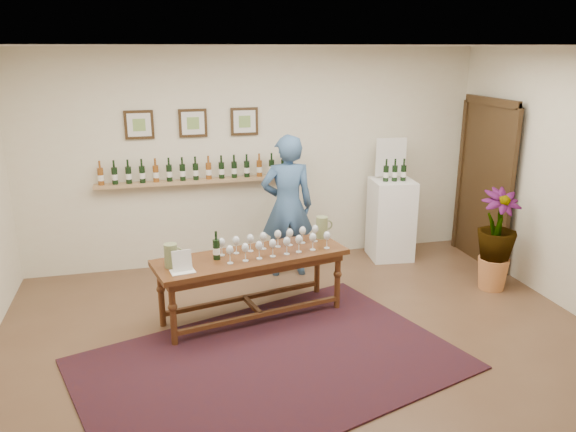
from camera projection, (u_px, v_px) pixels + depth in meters
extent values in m
plane|color=brown|center=(308.00, 348.00, 5.42)|extent=(6.00, 6.00, 0.00)
plane|color=beige|center=(256.00, 158.00, 7.34)|extent=(6.00, 0.00, 6.00)
plane|color=beige|center=(456.00, 349.00, 2.70)|extent=(6.00, 0.00, 6.00)
plane|color=beige|center=(312.00, 46.00, 4.61)|extent=(6.00, 6.00, 0.00)
cube|color=tan|center=(196.00, 181.00, 7.14)|extent=(2.50, 0.16, 0.04)
cube|color=black|center=(487.00, 185.00, 7.39)|extent=(0.10, 1.00, 2.10)
cube|color=#322110|center=(484.00, 185.00, 7.37)|extent=(0.04, 1.12, 2.22)
cube|color=#322110|center=(139.00, 125.00, 6.83)|extent=(0.35, 0.03, 0.35)
cube|color=silver|center=(139.00, 125.00, 6.82)|extent=(0.28, 0.01, 0.28)
cube|color=#789C4E|center=(139.00, 125.00, 6.81)|extent=(0.15, 0.00, 0.15)
cube|color=#322110|center=(193.00, 123.00, 6.99)|extent=(0.35, 0.03, 0.35)
cube|color=silver|center=(193.00, 123.00, 6.97)|extent=(0.28, 0.01, 0.28)
cube|color=#789C4E|center=(193.00, 123.00, 6.97)|extent=(0.15, 0.00, 0.15)
cube|color=#322110|center=(244.00, 121.00, 7.14)|extent=(0.35, 0.03, 0.35)
cube|color=silver|center=(245.00, 122.00, 7.12)|extent=(0.28, 0.01, 0.28)
cube|color=#789C4E|center=(245.00, 122.00, 7.12)|extent=(0.15, 0.00, 0.15)
cube|color=#4F160E|center=(271.00, 364.00, 5.13)|extent=(3.85, 3.13, 0.02)
cube|color=#402110|center=(252.00, 257.00, 5.85)|extent=(2.11, 1.05, 0.05)
cube|color=#402110|center=(252.00, 263.00, 5.87)|extent=(1.97, 0.92, 0.09)
cylinder|color=#402110|center=(173.00, 315.00, 5.37)|extent=(0.08, 0.08, 0.66)
cylinder|color=#402110|center=(337.00, 281.00, 6.15)|extent=(0.08, 0.08, 0.66)
cylinder|color=#402110|center=(161.00, 297.00, 5.77)|extent=(0.08, 0.08, 0.66)
cylinder|color=#402110|center=(317.00, 267.00, 6.54)|extent=(0.08, 0.08, 0.66)
cube|color=#402110|center=(261.00, 315.00, 5.82)|extent=(1.80, 0.43, 0.05)
cube|color=#402110|center=(245.00, 298.00, 6.21)|extent=(1.80, 0.43, 0.05)
cube|color=#402110|center=(253.00, 306.00, 6.01)|extent=(0.14, 0.46, 0.05)
cube|color=silver|center=(182.00, 261.00, 5.39)|extent=(0.25, 0.20, 0.21)
cube|color=white|center=(391.00, 219.00, 7.62)|extent=(0.60, 0.60, 1.09)
cube|color=silver|center=(391.00, 157.00, 7.51)|extent=(0.41, 0.06, 0.57)
cone|color=#C47841|center=(492.00, 273.00, 6.71)|extent=(0.36, 0.36, 0.39)
imported|color=#203E19|center=(497.00, 232.00, 6.56)|extent=(0.59, 0.59, 0.67)
imported|color=#375883|center=(287.00, 206.00, 6.95)|extent=(0.69, 0.48, 1.79)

